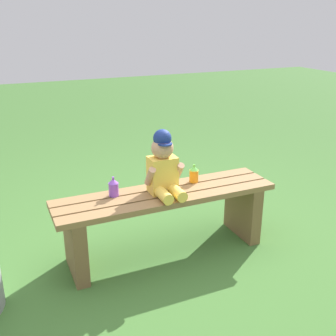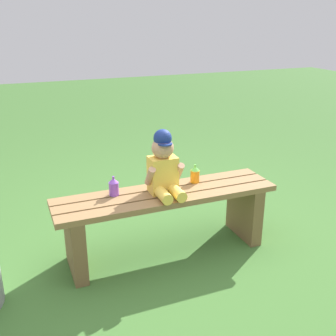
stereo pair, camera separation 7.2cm
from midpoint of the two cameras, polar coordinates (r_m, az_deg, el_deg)
ground_plane at (r=2.76m, az=0.52°, el=-11.61°), size 16.00×16.00×0.00m
park_bench at (r=2.62m, az=0.54°, el=-6.24°), size 1.42×0.35×0.43m
child_figure at (r=2.48m, az=0.24°, el=0.26°), size 0.23×0.27×0.40m
sippy_cup_left at (r=2.51m, az=-6.81°, el=-2.57°), size 0.06×0.06×0.12m
sippy_cup_right at (r=2.69m, az=4.57°, el=-0.85°), size 0.06×0.06×0.12m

